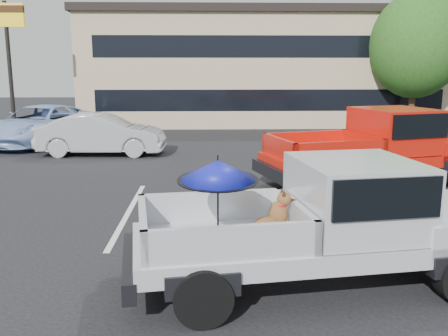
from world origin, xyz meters
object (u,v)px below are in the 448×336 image
at_px(tree_right, 416,46).
at_px(tree_back, 320,47).
at_px(blue_suv, 40,125).
at_px(red_pickup, 388,143).
at_px(silver_sedan, 102,134).
at_px(silver_pickup, 339,216).
at_px(motel_sign, 7,33).

xyz_separation_m(tree_right, tree_back, (-3.00, 8.00, 0.20)).
xyz_separation_m(tree_back, blue_suv, (-14.26, -11.77, -3.60)).
bearing_deg(tree_right, red_pickup, -114.74).
bearing_deg(silver_sedan, tree_back, -35.90).
xyz_separation_m(silver_pickup, red_pickup, (3.02, 6.43, 0.09)).
bearing_deg(blue_suv, silver_pickup, -40.56).
distance_m(tree_right, blue_suv, 17.99).
distance_m(tree_back, blue_suv, 18.83).
xyz_separation_m(motel_sign, silver_sedan, (4.86, -4.45, -3.89)).
height_order(silver_sedan, blue_suv, blue_suv).
relative_size(tree_back, silver_sedan, 1.54).
bearing_deg(motel_sign, silver_sedan, -42.48).
height_order(silver_pickup, silver_sedan, silver_pickup).
height_order(motel_sign, tree_right, tree_right).
height_order(tree_back, blue_suv, tree_back).
distance_m(tree_right, tree_back, 8.55).
relative_size(motel_sign, blue_suv, 1.03).
distance_m(motel_sign, red_pickup, 17.02).
bearing_deg(blue_suv, red_pickup, -15.55).
relative_size(tree_right, silver_sedan, 1.47).
height_order(red_pickup, blue_suv, red_pickup).
bearing_deg(tree_back, tree_right, -69.44).
distance_m(red_pickup, blue_suv, 14.22).
bearing_deg(tree_right, tree_back, 110.56).
height_order(tree_right, blue_suv, tree_right).
relative_size(motel_sign, silver_sedan, 1.30).
xyz_separation_m(motel_sign, red_pickup, (13.75, -9.38, -3.51)).
distance_m(red_pickup, silver_sedan, 10.18).
xyz_separation_m(silver_pickup, silver_sedan, (-5.87, 11.37, -0.29)).
distance_m(tree_right, red_pickup, 12.90).
distance_m(silver_pickup, silver_sedan, 12.80).
distance_m(motel_sign, blue_suv, 4.57).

